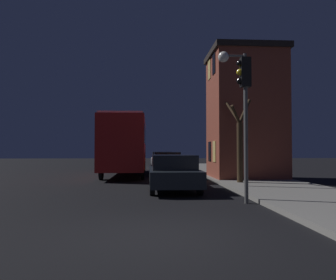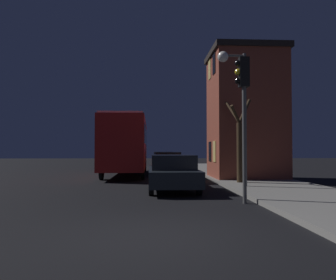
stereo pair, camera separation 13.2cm
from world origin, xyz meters
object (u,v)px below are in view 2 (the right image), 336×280
at_px(streetlamp, 235,90).
at_px(car_far_lane, 163,159).
at_px(bus, 127,142).
at_px(traffic_light, 243,98).
at_px(bare_tree, 239,142).
at_px(car_near_lane, 172,172).
at_px(car_mid_lane, 167,162).

distance_m(streetlamp, car_far_lane, 17.45).
bearing_deg(bus, streetlamp, -57.78).
distance_m(traffic_light, bare_tree, 5.43).
bearing_deg(car_near_lane, car_far_lane, 89.18).
height_order(streetlamp, bare_tree, streetlamp).
relative_size(traffic_light, bus, 0.45).
height_order(streetlamp, car_near_lane, streetlamp).
distance_m(car_near_lane, car_far_lane, 17.07).
bearing_deg(car_far_lane, traffic_light, -85.32).
bearing_deg(traffic_light, car_far_lane, 94.68).
distance_m(streetlamp, traffic_light, 3.67).
xyz_separation_m(bare_tree, car_near_lane, (-3.21, -1.76, -1.25)).
bearing_deg(bare_tree, car_mid_lane, 113.40).
height_order(streetlamp, car_far_lane, streetlamp).
xyz_separation_m(streetlamp, bare_tree, (0.63, 1.66, -2.10)).
height_order(bus, car_mid_lane, bus).
bearing_deg(streetlamp, traffic_light, -100.83).
distance_m(bus, car_mid_lane, 3.03).
height_order(traffic_light, car_mid_lane, traffic_light).
bearing_deg(car_far_lane, bare_tree, -79.02).
bearing_deg(bus, car_mid_lane, 12.75).
distance_m(traffic_light, car_near_lane, 4.59).
relative_size(car_mid_lane, car_far_lane, 0.94).
xyz_separation_m(bus, car_near_lane, (2.41, -8.02, -1.40)).
height_order(streetlamp, bus, streetlamp).
distance_m(traffic_light, bus, 12.25).
relative_size(traffic_light, car_far_lane, 0.98).
bearing_deg(bare_tree, car_far_lane, 100.98).
distance_m(streetlamp, car_near_lane, 4.23).
bearing_deg(streetlamp, car_near_lane, -177.76).
bearing_deg(car_mid_lane, streetlamp, -74.63).
distance_m(bare_tree, bus, 8.42).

